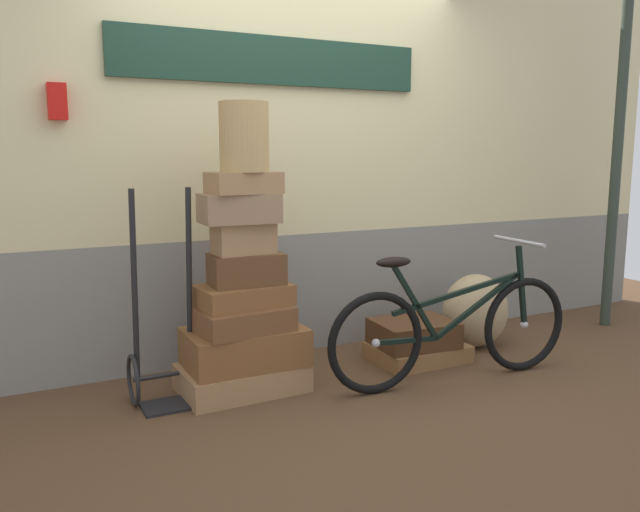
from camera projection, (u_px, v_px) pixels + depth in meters
name	position (u px, v px, depth m)	size (l,w,h in m)	color
ground	(346.00, 391.00, 3.82)	(8.82, 5.20, 0.06)	#513823
station_building	(288.00, 157.00, 4.35)	(6.82, 0.74, 2.70)	gray
suitcase_0	(242.00, 378.00, 3.74)	(0.71, 0.45, 0.16)	#9E754C
suitcase_1	(245.00, 347.00, 3.71)	(0.68, 0.43, 0.22)	brown
suitcase_2	(244.00, 319.00, 3.64)	(0.52, 0.34, 0.14)	brown
suitcase_3	(243.00, 295.00, 3.67)	(0.52, 0.33, 0.12)	brown
suitcase_4	(246.00, 269.00, 3.66)	(0.41, 0.25, 0.18)	brown
suitcase_5	(244.00, 238.00, 3.63)	(0.34, 0.20, 0.18)	#9E754C
suitcase_6	(239.00, 208.00, 3.59)	(0.43, 0.26, 0.17)	#937051
suitcase_7	(244.00, 183.00, 3.56)	(0.39, 0.25, 0.12)	#9E754C
suitcase_8	(417.00, 352.00, 4.28)	(0.61, 0.45, 0.11)	olive
suitcase_9	(414.00, 333.00, 4.24)	(0.52, 0.41, 0.17)	#4C2D19
wicker_basket	(244.00, 137.00, 3.52)	(0.27, 0.27, 0.38)	tan
luggage_trolley	(166.00, 353.00, 3.55)	(0.38, 0.36, 1.20)	black
burlap_sack	(475.00, 311.00, 4.57)	(0.49, 0.42, 0.53)	tan
bicycle	(453.00, 329.00, 3.85)	(1.66, 0.46, 0.85)	black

